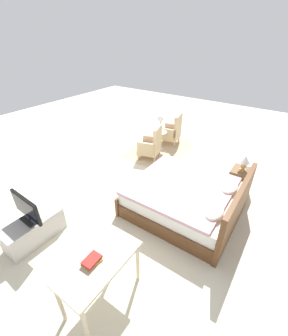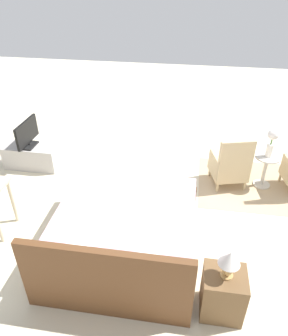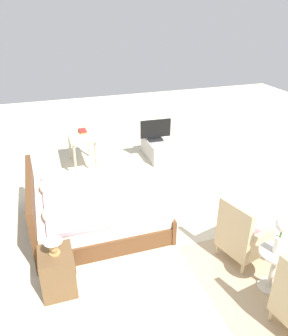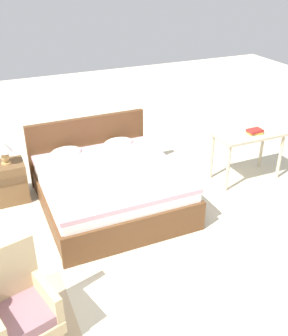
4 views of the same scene
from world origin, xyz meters
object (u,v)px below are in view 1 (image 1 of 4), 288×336
object	(u,v)px
armchair_by_window_right	(151,145)
vanity_desk	(100,267)
tv_flatscreen	(26,209)
side_table	(160,138)
bed	(186,199)
book_stack	(92,261)
flower_vase	(160,122)
armchair_by_window_left	(172,132)
tv_stand	(34,230)
nightstand	(239,181)
table_lamp	(245,161)

from	to	relation	value
armchair_by_window_right	vanity_desk	xyz separation A→B (m)	(3.56, 1.60, 0.26)
vanity_desk	tv_flatscreen	bearing A→B (deg)	-92.39
side_table	tv_flatscreen	bearing A→B (deg)	0.58
side_table	vanity_desk	xyz separation A→B (m)	(4.14, 1.68, 0.28)
bed	side_table	xyz separation A→B (m)	(-1.99, -1.81, 0.06)
side_table	book_stack	xyz separation A→B (m)	(4.19, 1.62, 0.43)
flower_vase	tv_flatscreen	world-z (taller)	flower_vase
armchair_by_window_left	flower_vase	distance (m)	0.77
armchair_by_window_left	tv_stand	size ratio (longest dim) A/B	0.96
nightstand	tv_stand	world-z (taller)	nightstand
armchair_by_window_left	tv_flatscreen	bearing A→B (deg)	-0.48
tv_stand	book_stack	world-z (taller)	book_stack
nightstand	tv_flatscreen	world-z (taller)	tv_flatscreen
side_table	tv_stand	world-z (taller)	side_table
vanity_desk	book_stack	size ratio (longest dim) A/B	4.63
tv_stand	book_stack	bearing A→B (deg)	85.53
armchair_by_window_left	vanity_desk	world-z (taller)	armchair_by_window_left
flower_vase	book_stack	bearing A→B (deg)	21.19
armchair_by_window_right	side_table	distance (m)	0.58
nightstand	bed	bearing A→B (deg)	-29.01
flower_vase	vanity_desk	world-z (taller)	flower_vase
table_lamp	tv_flatscreen	distance (m)	4.09
nightstand	vanity_desk	distance (m)	3.46
armchair_by_window_left	flower_vase	size ratio (longest dim) A/B	1.93
book_stack	nightstand	bearing A→B (deg)	165.90
vanity_desk	armchair_by_window_right	bearing A→B (deg)	-155.85
armchair_by_window_left	book_stack	xyz separation A→B (m)	(4.79, 1.54, 0.40)
bed	vanity_desk	world-z (taller)	bed
armchair_by_window_right	table_lamp	bearing A→B (deg)	84.92
armchair_by_window_right	flower_vase	bearing A→B (deg)	-172.12
armchair_by_window_left	armchair_by_window_right	size ratio (longest dim) A/B	1.00
table_lamp	tv_stand	size ratio (longest dim) A/B	0.34
bed	tv_flatscreen	distance (m)	2.76
armchair_by_window_left	book_stack	world-z (taller)	armchair_by_window_left
armchair_by_window_right	vanity_desk	size ratio (longest dim) A/B	0.88
armchair_by_window_left	flower_vase	bearing A→B (deg)	-7.67
flower_vase	nightstand	world-z (taller)	flower_vase
armchair_by_window_left	vanity_desk	bearing A→B (deg)	18.63
bed	armchair_by_window_right	bearing A→B (deg)	-129.28
tv_stand	tv_flatscreen	xyz separation A→B (m)	(0.00, -0.00, 0.46)
flower_vase	tv_flatscreen	size ratio (longest dim) A/B	0.69
tv_stand	book_stack	size ratio (longest dim) A/B	4.27
flower_vase	book_stack	xyz separation A→B (m)	(4.19, 1.62, -0.08)
vanity_desk	book_stack	bearing A→B (deg)	-44.63
tv_flatscreen	side_table	bearing A→B (deg)	-179.42
side_table	tv_stand	distance (m)	4.07
armchair_by_window_left	table_lamp	world-z (taller)	armchair_by_window_left
bed	tv_flatscreen	size ratio (longest dim) A/B	2.85
tv_stand	vanity_desk	distance (m)	1.69
flower_vase	table_lamp	bearing A→B (deg)	72.41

